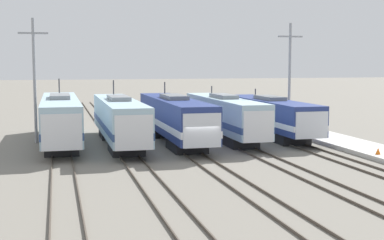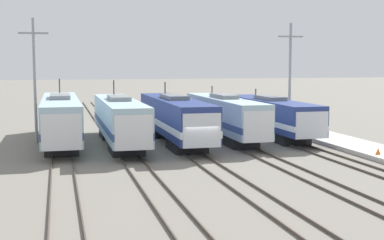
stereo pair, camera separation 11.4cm
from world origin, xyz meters
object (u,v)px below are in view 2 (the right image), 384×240
locomotive_far_left (61,119)px  traffic_cone (378,151)px  locomotive_center_left (120,120)px  locomotive_center_right (226,117)px  catenary_tower_left (35,77)px  locomotive_far_right (272,116)px  locomotive_center (176,119)px  catenary_tower_right (290,76)px

locomotive_far_left → traffic_cone: bearing=-29.9°
locomotive_center_left → traffic_cone: size_ratio=37.62×
locomotive_far_left → locomotive_center_right: locomotive_far_left is taller
locomotive_center_left → catenary_tower_left: bearing=153.7°
locomotive_far_left → traffic_cone: (22.67, -13.02, -1.65)m
locomotive_far_right → catenary_tower_left: size_ratio=1.61×
locomotive_center → catenary_tower_right: size_ratio=1.72×
catenary_tower_right → locomotive_center_left: bearing=-168.7°
traffic_cone → catenary_tower_right: bearing=91.8°
locomotive_far_left → locomotive_center: (9.83, -1.72, -0.04)m
locomotive_far_left → locomotive_center: bearing=-9.9°
locomotive_center → catenary_tower_right: catenary_tower_right is taller
locomotive_far_left → locomotive_center_left: locomotive_far_left is taller
locomotive_far_left → locomotive_center_left: size_ratio=1.07×
locomotive_center_left → locomotive_far_right: (14.75, 1.75, -0.16)m
locomotive_far_left → traffic_cone: size_ratio=40.30×
locomotive_far_right → catenary_tower_left: catenary_tower_left is taller
locomotive_center_right → locomotive_far_right: size_ratio=1.01×
locomotive_center_left → locomotive_center: locomotive_center_left is taller
locomotive_center → traffic_cone: 17.18m
locomotive_center → locomotive_center_right: 5.00m
locomotive_far_left → locomotive_center: size_ratio=1.05×
locomotive_center_left → locomotive_center: bearing=1.0°
catenary_tower_left → catenary_tower_right: (24.32, 0.00, 0.00)m
locomotive_far_left → catenary_tower_left: size_ratio=1.81×
locomotive_center_left → locomotive_center: 4.92m
catenary_tower_left → locomotive_center: bearing=-15.8°
locomotive_center → catenary_tower_left: (-11.94, 3.39, 3.64)m
locomotive_far_left → locomotive_center: 9.98m
locomotive_far_right → catenary_tower_left: bearing=175.5°
locomotive_center_right → traffic_cone: (7.92, -12.22, -1.58)m
locomotive_center_left → locomotive_center_right: (9.83, 1.00, -0.03)m
locomotive_center_left → locomotive_far_right: 14.85m
locomotive_center_right → locomotive_far_right: locomotive_center_right is taller
catenary_tower_left → traffic_cone: 29.28m
traffic_cone → locomotive_far_right: bearing=103.0°
locomotive_far_left → catenary_tower_left: catenary_tower_left is taller
locomotive_far_right → catenary_tower_right: 4.89m
locomotive_far_left → locomotive_far_right: locomotive_far_left is taller
locomotive_center_left → locomotive_center_right: bearing=5.8°
locomotive_center_left → locomotive_center: (4.92, 0.08, 0.01)m
traffic_cone → locomotive_center_right: bearing=122.9°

